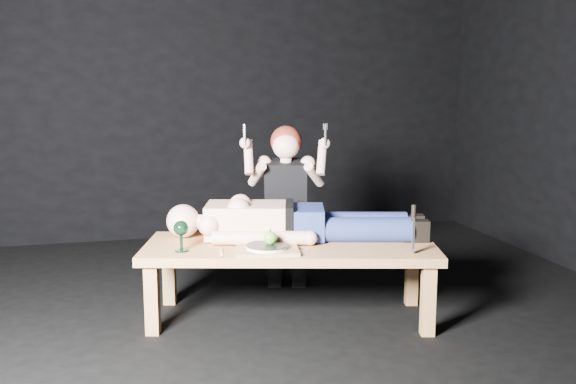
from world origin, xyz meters
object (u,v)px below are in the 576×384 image
at_px(serving_tray, 267,250).
at_px(carving_knife, 413,229).
at_px(kneeling_woman, 287,205).
at_px(goblet, 181,236).
at_px(table, 290,281).
at_px(lying_man, 299,217).

relative_size(serving_tray, carving_knife, 1.26).
height_order(kneeling_woman, goblet, kneeling_woman).
relative_size(table, carving_knife, 6.18).
relative_size(kneeling_woman, carving_knife, 4.17).
xyz_separation_m(kneeling_woman, goblet, (-0.75, -0.59, -0.03)).
height_order(table, lying_man, lying_man).
bearing_deg(carving_knife, lying_man, 150.25).
bearing_deg(table, goblet, -164.65).
height_order(goblet, carving_knife, carving_knife).
distance_m(table, kneeling_woman, 0.69).
height_order(lying_man, goblet, lying_man).
relative_size(lying_man, carving_knife, 6.02).
bearing_deg(serving_tray, carving_knife, -16.82).
relative_size(table, lying_man, 1.03).
relative_size(table, goblet, 9.68).
xyz_separation_m(lying_man, carving_knife, (0.51, -0.51, 0.01)).
bearing_deg(kneeling_woman, serving_tray, -95.61).
bearing_deg(goblet, lying_man, 11.11).
height_order(kneeling_woman, serving_tray, kneeling_woman).
height_order(serving_tray, goblet, goblet).
distance_m(lying_man, serving_tray, 0.39).
distance_m(lying_man, carving_knife, 0.72).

